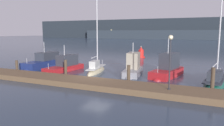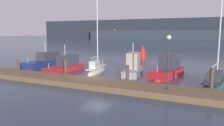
# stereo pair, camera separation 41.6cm
# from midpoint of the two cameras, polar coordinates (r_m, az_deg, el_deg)

# --- Properties ---
(ground_plane) EXTENTS (400.00, 400.00, 0.00)m
(ground_plane) POSITION_cam_midpoint_polar(r_m,az_deg,el_deg) (20.38, -3.64, -4.59)
(ground_plane) COLOR #2D3D51
(dock) EXTENTS (26.96, 2.80, 0.45)m
(dock) POSITION_cam_midpoint_polar(r_m,az_deg,el_deg) (18.73, -6.49, -5.06)
(dock) COLOR brown
(dock) RESTS_ON ground
(mooring_pile_0) EXTENTS (0.28, 0.28, 1.40)m
(mooring_pile_0) POSITION_cam_midpoint_polar(r_m,az_deg,el_deg) (26.18, -22.98, -0.83)
(mooring_pile_0) COLOR #4C3D2D
(mooring_pile_0) RESTS_ON ground
(mooring_pile_1) EXTENTS (0.28, 0.28, 1.80)m
(mooring_pile_1) POSITION_cam_midpoint_polar(r_m,az_deg,el_deg) (21.75, -11.52, -1.51)
(mooring_pile_1) COLOR #4C3D2D
(mooring_pile_1) RESTS_ON ground
(mooring_pile_2) EXTENTS (0.28, 0.28, 1.70)m
(mooring_pile_2) POSITION_cam_midpoint_polar(r_m,az_deg,el_deg) (18.64, 4.74, -3.14)
(mooring_pile_2) COLOR #4C3D2D
(mooring_pile_2) RESTS_ON ground
(mooring_pile_3) EXTENTS (0.28, 0.28, 1.92)m
(mooring_pile_3) POSITION_cam_midpoint_polar(r_m,az_deg,el_deg) (17.47, 25.20, -4.28)
(mooring_pile_3) COLOR #4C3D2D
(mooring_pile_3) RESTS_ON ground
(motorboat_berth_1) EXTENTS (2.41, 7.13, 3.91)m
(motorboat_berth_1) POSITION_cam_midpoint_polar(r_m,az_deg,el_deg) (29.53, -16.56, -0.35)
(motorboat_berth_1) COLOR navy
(motorboat_berth_1) RESTS_ON ground
(motorboat_berth_2) EXTENTS (2.43, 6.00, 3.61)m
(motorboat_berth_2) POSITION_cam_midpoint_polar(r_m,az_deg,el_deg) (26.17, -11.66, -1.30)
(motorboat_berth_2) COLOR red
(motorboat_berth_2) RESTS_ON ground
(sailboat_berth_3) EXTENTS (2.13, 5.37, 8.63)m
(sailboat_berth_3) POSITION_cam_midpoint_polar(r_m,az_deg,el_deg) (24.66, -3.61, -1.95)
(sailboat_berth_3) COLOR beige
(sailboat_berth_3) RESTS_ON ground
(motorboat_berth_4) EXTENTS (2.54, 5.16, 4.08)m
(motorboat_berth_4) POSITION_cam_midpoint_polar(r_m,az_deg,el_deg) (23.18, 5.95, -2.13)
(motorboat_berth_4) COLOR gray
(motorboat_berth_4) RESTS_ON ground
(motorboat_berth_5) EXTENTS (2.99, 5.92, 4.53)m
(motorboat_berth_5) POSITION_cam_midpoint_polar(r_m,az_deg,el_deg) (22.88, 14.79, -2.38)
(motorboat_berth_5) COLOR red
(motorboat_berth_5) RESTS_ON ground
(sailboat_berth_6) EXTENTS (2.53, 6.73, 9.06)m
(sailboat_berth_6) POSITION_cam_midpoint_polar(r_m,az_deg,el_deg) (20.95, 25.92, -4.66)
(sailboat_berth_6) COLOR #195647
(sailboat_berth_6) RESTS_ON ground
(channel_buoy) EXTENTS (1.41, 1.41, 2.03)m
(channel_buoy) POSITION_cam_midpoint_polar(r_m,az_deg,el_deg) (38.79, 8.33, 2.52)
(channel_buoy) COLOR red
(channel_buoy) RESTS_ON ground
(dock_lamppost) EXTENTS (0.32, 0.32, 3.82)m
(dock_lamppost) POSITION_cam_midpoint_polar(r_m,az_deg,el_deg) (15.56, 15.26, 2.46)
(dock_lamppost) COLOR #2D2D33
(dock_lamppost) RESTS_ON dock
(hillside_backdrop) EXTENTS (240.00, 23.00, 13.29)m
(hillside_backdrop) POSITION_cam_midpoint_polar(r_m,az_deg,el_deg) (151.20, 21.95, 8.13)
(hillside_backdrop) COLOR #232B33
(hillside_backdrop) RESTS_ON ground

